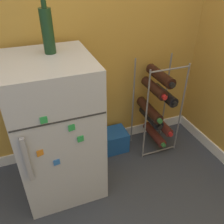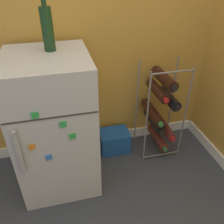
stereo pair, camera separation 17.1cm
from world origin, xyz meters
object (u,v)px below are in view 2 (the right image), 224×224
Objects in this scene: wine_rack at (160,109)px; soda_box at (114,141)px; mini_fridge at (55,124)px; fridge_top_bottle at (47,29)px.

soda_box is (-0.35, 0.08, -0.32)m from wine_rack.
mini_fridge is 0.63m from soda_box.
fridge_top_bottle is (-0.42, -0.11, 0.98)m from soda_box.
fridge_top_bottle is (-0.77, -0.02, 0.67)m from wine_rack.
fridge_top_bottle is at bearing -178.16° from wine_rack.
fridge_top_bottle is at bearing 64.63° from mini_fridge.
fridge_top_bottle reaches higher than wine_rack.
wine_rack is 2.79× the size of fridge_top_bottle.
soda_box is at bearing 22.17° from mini_fridge.
mini_fridge is at bearing -115.37° from fridge_top_bottle.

